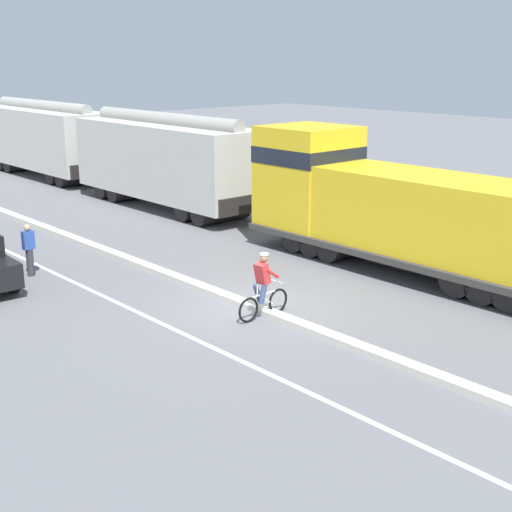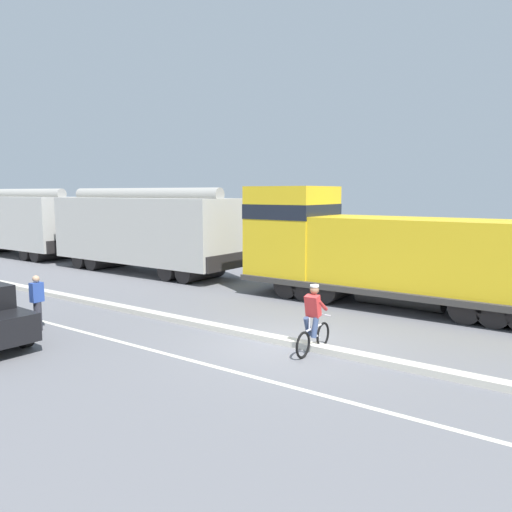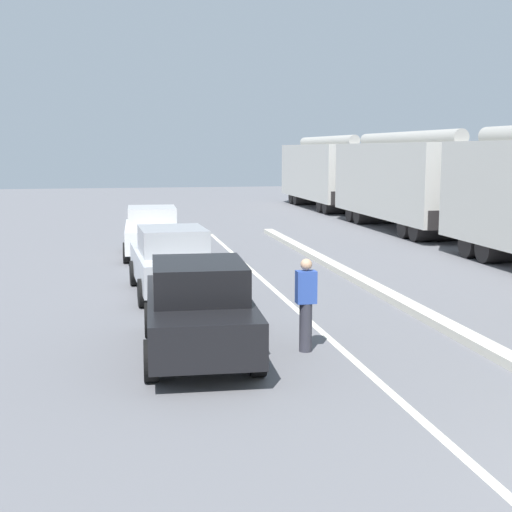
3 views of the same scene
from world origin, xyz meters
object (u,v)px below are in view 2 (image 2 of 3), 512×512
hopper_car_middle (17,223)px  pedestrian_by_cars (37,302)px  cyclist (313,321)px  hopper_car_lead (143,231)px  locomotive (378,254)px

hopper_car_middle → pedestrian_by_cars: hopper_car_middle is taller
hopper_car_middle → cyclist: hopper_car_middle is taller
hopper_car_lead → pedestrian_by_cars: 10.61m
locomotive → hopper_car_lead: locomotive is taller
hopper_car_lead → pedestrian_by_cars: hopper_car_lead is taller
hopper_car_lead → cyclist: hopper_car_lead is taller
pedestrian_by_cars → hopper_car_lead: bearing=31.6°
locomotive → hopper_car_lead: 12.16m
locomotive → hopper_car_lead: (0.00, 12.16, 0.28)m
hopper_car_middle → pedestrian_by_cars: bearing=-117.7°
locomotive → hopper_car_middle: size_ratio=1.10×
pedestrian_by_cars → cyclist: bearing=-69.1°
pedestrian_by_cars → hopper_car_middle: bearing=62.3°
cyclist → pedestrian_by_cars: (-2.85, 7.45, 0.03)m
hopper_car_lead → cyclist: 14.40m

